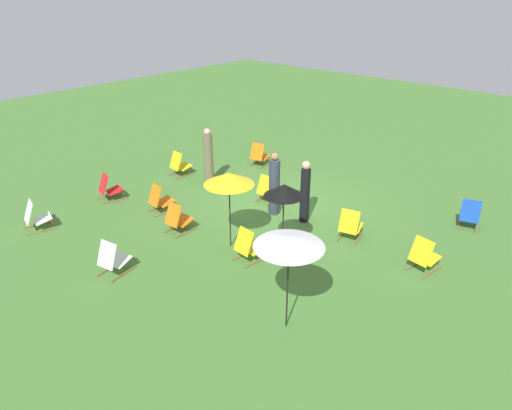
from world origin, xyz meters
name	(u,v)px	position (x,y,z in m)	size (l,w,h in m)	color
ground_plane	(283,207)	(0.00, 0.00, 0.00)	(40.00, 40.00, 0.00)	#477A33
deckchair_0	(249,246)	(-1.18, 2.78, 0.37)	(0.55, 0.80, 0.83)	olive
deckchair_1	(350,226)	(-2.42, 0.30, 0.37)	(0.65, 0.85, 0.83)	olive
deckchair_2	(109,188)	(4.25, 3.07, 0.37)	(0.67, 0.86, 0.83)	olive
deckchair_3	(470,215)	(-4.48, -2.34, 0.37)	(0.68, 0.87, 0.83)	olive
deckchair_4	(180,165)	(4.20, 0.37, 0.37)	(0.53, 0.79, 0.83)	olive
deckchair_5	(113,259)	(0.71, 5.23, 0.37)	(0.60, 0.83, 0.83)	olive
deckchair_6	(178,219)	(1.14, 2.99, 0.37)	(0.49, 0.76, 0.83)	olive
deckchair_7	(424,256)	(-4.45, 0.46, 0.37)	(0.60, 0.83, 0.83)	olive
deckchair_8	(36,217)	(4.04, 5.42, 0.37)	(0.66, 0.86, 0.83)	olive
deckchair_9	(268,190)	(0.61, -0.03, 0.37)	(0.49, 0.77, 0.83)	olive
deckchair_10	(160,200)	(2.45, 2.56, 0.37)	(0.58, 0.82, 0.83)	olive
deckchair_11	(259,155)	(2.82, -2.14, 0.37)	(0.61, 0.83, 0.83)	olive
umbrella_0	(229,179)	(-0.40, 2.60, 1.81)	(1.21, 1.21, 1.96)	black
umbrella_1	(289,242)	(-3.33, 4.06, 1.87)	(1.29, 1.29, 1.97)	black
umbrella_2	(284,190)	(-1.62, 2.06, 1.70)	(0.94, 0.94, 1.85)	black
person_0	(208,158)	(2.95, 0.19, 0.87)	(0.40, 0.40, 1.84)	#72664C
person_1	(274,186)	(-0.03, 0.47, 0.85)	(0.39, 0.39, 1.80)	#333847
person_2	(305,192)	(-0.96, 0.29, 0.85)	(0.28, 0.28, 1.74)	black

